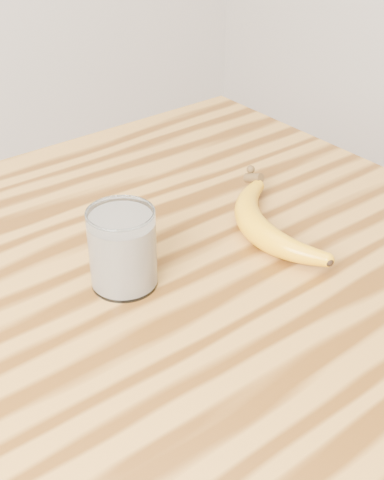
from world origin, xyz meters
TOP-DOWN VIEW (x-y plane):
  - table at (0.00, 0.00)m, footprint 1.20×0.80m
  - smoothie_glass at (0.10, -0.01)m, footprint 0.08×0.08m
  - banana at (0.29, -0.03)m, footprint 0.20×0.32m

SIDE VIEW (x-z plane):
  - table at x=0.00m, z-range 0.32..1.22m
  - banana at x=0.29m, z-range 0.90..0.94m
  - smoothie_glass at x=0.10m, z-range 0.90..1.00m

